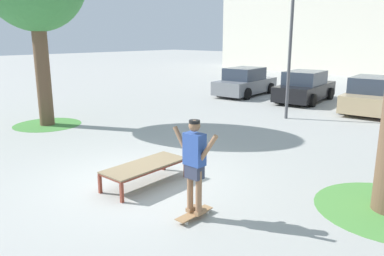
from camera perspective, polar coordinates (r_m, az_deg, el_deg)
ground_plane at (r=8.60m, az=-8.07°, el=-7.93°), size 120.00×120.00×0.00m
skate_box at (r=8.26m, az=-7.14°, el=-5.76°), size 0.82×1.92×0.46m
skateboard at (r=6.89m, az=0.36°, el=-12.81°), size 0.21×0.80×0.09m
skater at (r=6.50m, az=0.38°, el=-4.93°), size 1.00×0.28×1.69m
grass_patch_near_left at (r=14.80m, az=-20.92°, el=0.49°), size 2.39×2.39×0.01m
car_grey at (r=20.93m, az=8.01°, el=6.80°), size 2.21×4.34×1.50m
car_black at (r=19.52m, az=16.65°, el=5.87°), size 2.26×4.36×1.50m
car_tan at (r=17.83m, az=25.54°, el=4.42°), size 2.24×4.35×1.50m
light_post at (r=15.03m, az=14.82°, el=15.82°), size 0.36×0.36×5.83m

